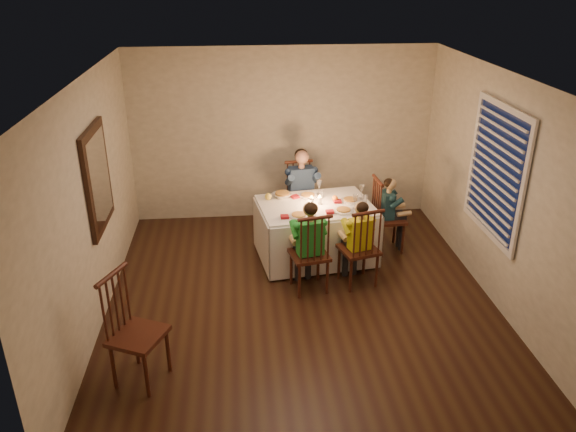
{
  "coord_description": "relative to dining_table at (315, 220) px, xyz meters",
  "views": [
    {
      "loc": [
        -0.68,
        -5.62,
        3.65
      ],
      "look_at": [
        -0.14,
        0.15,
        1.03
      ],
      "focal_mm": 35.0,
      "sensor_mm": 36.0,
      "label": 1
    }
  ],
  "objects": [
    {
      "name": "child_yellow",
      "position": [
        0.43,
        -0.72,
        -0.55
      ],
      "size": [
        0.45,
        0.43,
        1.1
      ],
      "primitive_type": null,
      "rotation": [
        0.0,
        0.0,
        3.4
      ],
      "color": "yellow",
      "rests_on": "ground"
    },
    {
      "name": "adult",
      "position": [
        -0.09,
        0.81,
        -0.55
      ],
      "size": [
        0.52,
        0.48,
        1.27
      ],
      "primitive_type": null,
      "rotation": [
        0.0,
        0.0,
        0.13
      ],
      "color": "navy",
      "rests_on": "ground"
    },
    {
      "name": "setting_yellow",
      "position": [
        0.32,
        -0.25,
        0.23
      ],
      "size": [
        0.29,
        0.29,
        0.02
      ],
      "primitive_type": "cylinder",
      "rotation": [
        0.0,
        0.0,
        0.14
      ],
      "color": "silver",
      "rests_on": "dining_table"
    },
    {
      "name": "chair_adult",
      "position": [
        -0.09,
        0.81,
        -0.55
      ],
      "size": [
        0.48,
        0.46,
        1.05
      ],
      "primitive_type": null,
      "rotation": [
        0.0,
        0.0,
        0.13
      ],
      "color": "#3A160F",
      "rests_on": "ground"
    },
    {
      "name": "wall_right",
      "position": [
        1.94,
        -1.04,
        0.75
      ],
      "size": [
        0.02,
        5.0,
        2.6
      ],
      "primitive_type": "cube",
      "color": "beige",
      "rests_on": "ground"
    },
    {
      "name": "dining_table",
      "position": [
        0.0,
        0.0,
        0.0
      ],
      "size": [
        1.62,
        1.27,
        0.74
      ],
      "rotation": [
        0.0,
        0.0,
        0.14
      ],
      "color": "white",
      "rests_on": "ground"
    },
    {
      "name": "wall_mirror",
      "position": [
        -2.53,
        -0.74,
        0.95
      ],
      "size": [
        0.06,
        0.95,
        1.15
      ],
      "color": "black",
      "rests_on": "wall_left"
    },
    {
      "name": "chair_extra",
      "position": [
        -1.97,
        -2.28,
        -0.55
      ],
      "size": [
        0.6,
        0.61,
        1.14
      ],
      "primitive_type": null,
      "rotation": [
        0.0,
        0.0,
        1.14
      ],
      "color": "#3A160F",
      "rests_on": "ground"
    },
    {
      "name": "chair_end",
      "position": [
        1.03,
        0.14,
        -0.55
      ],
      "size": [
        0.44,
        0.46,
        1.05
      ],
      "primitive_type": null,
      "rotation": [
        0.0,
        0.0,
        1.63
      ],
      "color": "#3A160F",
      "rests_on": "ground"
    },
    {
      "name": "child_green",
      "position": [
        -0.18,
        -0.8,
        -0.55
      ],
      "size": [
        0.47,
        0.44,
        1.16
      ],
      "primitive_type": null,
      "rotation": [
        0.0,
        0.0,
        3.34
      ],
      "color": "green",
      "rests_on": "ground"
    },
    {
      "name": "ceiling",
      "position": [
        -0.31,
        -1.04,
        2.05
      ],
      "size": [
        5.0,
        5.0,
        0.0
      ],
      "primitive_type": "plane",
      "color": "white",
      "rests_on": "wall_back"
    },
    {
      "name": "setting_teal",
      "position": [
        0.47,
        0.07,
        0.23
      ],
      "size": [
        0.29,
        0.29,
        0.02
      ],
      "primitive_type": "cylinder",
      "rotation": [
        0.0,
        0.0,
        0.14
      ],
      "color": "silver",
      "rests_on": "dining_table"
    },
    {
      "name": "setting_green",
      "position": [
        -0.26,
        -0.35,
        0.23
      ],
      "size": [
        0.29,
        0.29,
        0.02
      ],
      "primitive_type": "cylinder",
      "rotation": [
        0.0,
        0.0,
        0.14
      ],
      "color": "silver",
      "rests_on": "dining_table"
    },
    {
      "name": "candle_right",
      "position": [
        0.05,
        0.01,
        0.27
      ],
      "size": [
        0.06,
        0.06,
        0.1
      ],
      "primitive_type": "cylinder",
      "color": "white",
      "rests_on": "dining_table"
    },
    {
      "name": "ground",
      "position": [
        -0.31,
        -1.04,
        -0.55
      ],
      "size": [
        5.0,
        5.0,
        0.0
      ],
      "primitive_type": "plane",
      "color": "black",
      "rests_on": "ground"
    },
    {
      "name": "chair_near_right",
      "position": [
        0.43,
        -0.72,
        -0.55
      ],
      "size": [
        0.52,
        0.51,
        1.05
      ],
      "primitive_type": null,
      "rotation": [
        0.0,
        0.0,
        3.4
      ],
      "color": "#3A160F",
      "rests_on": "ground"
    },
    {
      "name": "orange_fruit",
      "position": [
        0.27,
        0.09,
        0.26
      ],
      "size": [
        0.08,
        0.08,
        0.08
      ],
      "primitive_type": "sphere",
      "color": "orange",
      "rests_on": "dining_table"
    },
    {
      "name": "wall_back",
      "position": [
        -0.31,
        1.46,
        0.75
      ],
      "size": [
        4.5,
        0.02,
        2.6
      ],
      "primitive_type": "cube",
      "color": "beige",
      "rests_on": "ground"
    },
    {
      "name": "squash",
      "position": [
        -0.61,
        0.23,
        0.27
      ],
      "size": [
        0.09,
        0.09,
        0.09
      ],
      "primitive_type": "sphere",
      "color": "yellow",
      "rests_on": "dining_table"
    },
    {
      "name": "chair_near_left",
      "position": [
        -0.18,
        -0.8,
        -0.55
      ],
      "size": [
        0.5,
        0.49,
        1.05
      ],
      "primitive_type": null,
      "rotation": [
        0.0,
        0.0,
        3.34
      ],
      "color": "#3A160F",
      "rests_on": "ground"
    },
    {
      "name": "setting_adult",
      "position": [
        -0.07,
        0.28,
        0.23
      ],
      "size": [
        0.29,
        0.29,
        0.02
      ],
      "primitive_type": "cylinder",
      "rotation": [
        0.0,
        0.0,
        0.14
      ],
      "color": "silver",
      "rests_on": "dining_table"
    },
    {
      "name": "window_blinds",
      "position": [
        1.9,
        -0.94,
        0.95
      ],
      "size": [
        0.07,
        1.34,
        1.54
      ],
      "color": "black",
      "rests_on": "wall_right"
    },
    {
      "name": "wall_left",
      "position": [
        -2.56,
        -1.04,
        0.75
      ],
      "size": [
        0.02,
        5.0,
        2.6
      ],
      "primitive_type": "cube",
      "color": "beige",
      "rests_on": "ground"
    },
    {
      "name": "child_teal",
      "position": [
        1.03,
        0.14,
        -0.55
      ],
      "size": [
        0.33,
        0.36,
        1.05
      ],
      "primitive_type": null,
      "rotation": [
        0.0,
        0.0,
        1.63
      ],
      "color": "#1B3D45",
      "rests_on": "ground"
    },
    {
      "name": "candle_left",
      "position": [
        -0.06,
        -0.01,
        0.27
      ],
      "size": [
        0.06,
        0.06,
        0.1
      ],
      "primitive_type": "cylinder",
      "color": "white",
      "rests_on": "dining_table"
    },
    {
      "name": "serving_bowl",
      "position": [
        -0.42,
        0.29,
        0.25
      ],
      "size": [
        0.32,
        0.32,
        0.06
      ],
      "primitive_type": "imported",
      "rotation": [
        0.0,
        0.0,
        0.43
      ],
      "color": "silver",
      "rests_on": "dining_table"
    }
  ]
}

